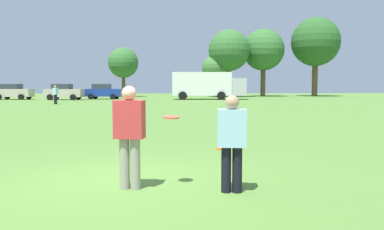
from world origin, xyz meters
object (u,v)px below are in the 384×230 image
(player_thrower, at_px, (130,131))
(parked_car_near_left, at_px, (13,92))
(parked_car_center, at_px, (103,91))
(bystander_sideline_watcher, at_px, (55,94))
(parked_car_mid_left, at_px, (64,92))
(traffic_cone, at_px, (223,141))
(frisbee, at_px, (171,117))
(player_defender, at_px, (232,138))
(box_truck, at_px, (207,85))

(player_thrower, xyz_separation_m, parked_car_near_left, (-17.99, 40.31, -0.04))
(parked_car_center, bearing_deg, bystander_sideline_watcher, -99.42)
(parked_car_center, bearing_deg, parked_car_mid_left, -153.06)
(traffic_cone, bearing_deg, player_thrower, -117.38)
(frisbee, bearing_deg, parked_car_mid_left, 107.83)
(player_defender, height_order, box_truck, box_truck)
(parked_car_mid_left, xyz_separation_m, parked_car_center, (4.10, 2.09, 0.00))
(player_thrower, bearing_deg, traffic_cone, 62.62)
(traffic_cone, height_order, bystander_sideline_watcher, bystander_sideline_watcher)
(player_defender, height_order, parked_car_center, parked_car_center)
(player_defender, xyz_separation_m, parked_car_mid_left, (-13.48, 39.33, 0.05))
(frisbee, bearing_deg, box_truck, 84.20)
(frisbee, height_order, parked_car_mid_left, parked_car_mid_left)
(parked_car_mid_left, xyz_separation_m, bystander_sideline_watcher, (2.07, -10.19, 0.02))
(frisbee, distance_m, box_truck, 39.51)
(frisbee, bearing_deg, bystander_sideline_watcher, 110.00)
(parked_car_mid_left, distance_m, box_truck, 16.53)
(parked_car_near_left, height_order, parked_car_center, same)
(player_defender, distance_m, frisbee, 1.10)
(player_thrower, distance_m, box_truck, 39.75)
(traffic_cone, relative_size, parked_car_near_left, 0.11)
(parked_car_near_left, distance_m, parked_car_mid_left, 6.30)
(parked_car_mid_left, relative_size, parked_car_center, 1.00)
(parked_car_mid_left, height_order, bystander_sideline_watcher, parked_car_mid_left)
(frisbee, distance_m, parked_car_mid_left, 40.85)
(parked_car_center, bearing_deg, player_defender, -77.25)
(player_thrower, xyz_separation_m, parked_car_center, (-7.72, 41.13, -0.04))
(player_thrower, relative_size, parked_car_mid_left, 0.40)
(bystander_sideline_watcher, bearing_deg, traffic_cone, -64.66)
(traffic_cone, distance_m, parked_car_center, 38.46)
(frisbee, xyz_separation_m, box_truck, (3.99, 39.31, 0.57))
(player_defender, distance_m, box_truck, 39.87)
(box_truck, bearing_deg, parked_car_mid_left, -178.55)
(bystander_sideline_watcher, bearing_deg, frisbee, -70.00)
(player_defender, height_order, parked_car_near_left, parked_car_near_left)
(player_defender, bearing_deg, traffic_cone, 84.73)
(player_defender, bearing_deg, parked_car_mid_left, 108.92)
(box_truck, height_order, bystander_sideline_watcher, box_truck)
(frisbee, distance_m, traffic_cone, 4.13)
(player_defender, relative_size, traffic_cone, 3.26)
(frisbee, height_order, traffic_cone, frisbee)
(player_defender, distance_m, parked_car_mid_left, 41.57)
(parked_car_center, bearing_deg, box_truck, -7.66)
(frisbee, height_order, box_truck, box_truck)
(player_defender, xyz_separation_m, parked_car_near_left, (-19.64, 40.59, 0.05))
(frisbee, relative_size, parked_car_near_left, 0.06)
(parked_car_mid_left, distance_m, parked_car_center, 4.60)
(player_defender, relative_size, parked_car_center, 0.36)
(parked_car_center, xyz_separation_m, bystander_sideline_watcher, (-2.04, -12.27, 0.02))
(frisbee, distance_m, bystander_sideline_watcher, 30.54)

